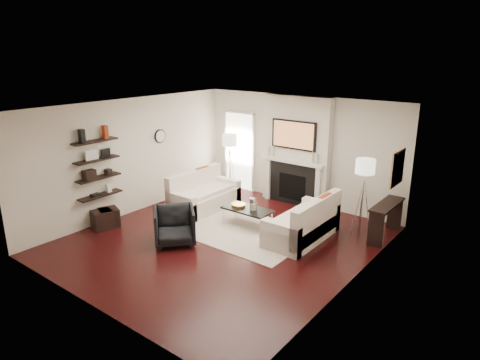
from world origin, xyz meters
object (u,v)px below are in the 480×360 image
Objects in this scene: ottoman_near at (109,217)px; loveseat_left_base at (205,201)px; armchair at (175,224)px; lamp_right_shade at (365,166)px; lamp_left_shade at (230,140)px; loveseat_right_base at (302,229)px; coffee_table at (247,209)px.

loveseat_left_base is at bearing 64.84° from ottoman_near.
loveseat_left_base is 4.50× the size of ottoman_near.
loveseat_left_base is at bearing 66.25° from armchair.
loveseat_left_base is 4.50× the size of lamp_right_shade.
loveseat_left_base is 4.50× the size of lamp_left_shade.
coffee_table is (-1.27, -0.17, 0.19)m from loveseat_right_base.
coffee_table is at bearing -172.39° from loveseat_right_base.
armchair reaches higher than ottoman_near.
lamp_right_shade is at bearing -2.34° from armchair.
loveseat_right_base is at bearing -25.44° from lamp_left_shade.
armchair is 1.82m from ottoman_near.
loveseat_right_base is 4.50× the size of lamp_left_shade.
ottoman_near is (-2.44, -1.84, -0.20)m from coffee_table.
armchair is (0.81, -1.79, 0.19)m from loveseat_left_base.
lamp_right_shade is at bearing 16.17° from loveseat_left_base.
loveseat_left_base is 3.90m from lamp_right_shade.
loveseat_right_base is 4.50× the size of ottoman_near.
loveseat_right_base is at bearing -1.24° from loveseat_left_base.
ottoman_near is (-0.97, -2.07, -0.01)m from loveseat_left_base.
lamp_left_shade is 1.00× the size of lamp_right_shade.
loveseat_right_base and coffee_table have the same top height.
coffee_table is 3.07m from ottoman_near.
lamp_left_shade and lamp_right_shade have the same top height.
armchair reaches higher than coffee_table.
coffee_table is 1.69m from armchair.
lamp_left_shade is at bearing 79.90° from ottoman_near.
armchair is 3.56m from lamp_left_shade.
lamp_left_shade is 3.75m from ottoman_near.
coffee_table is 2.65m from lamp_right_shade.
lamp_right_shade is at bearing 53.21° from loveseat_right_base.
lamp_right_shade reaches higher than armchair.
armchair is at bearing -138.00° from loveseat_right_base.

